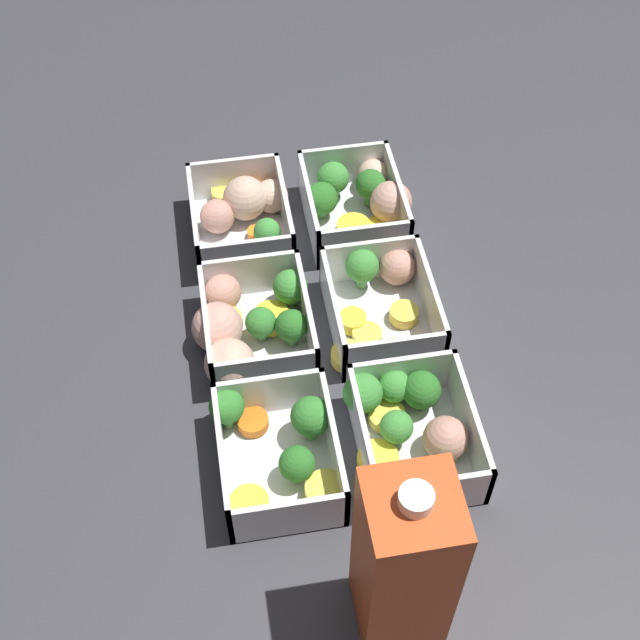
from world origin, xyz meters
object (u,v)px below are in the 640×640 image
object	(u,v)px
container_near_left	(244,211)
container_far_center	(381,303)
juice_carton	(404,562)
container_far_left	(360,201)
container_far_right	(411,428)
container_near_center	(246,327)
container_near_right	(281,450)

from	to	relation	value
container_near_left	container_far_center	distance (m)	0.19
container_far_center	juice_carton	distance (m)	0.32
container_near_left	container_far_left	bearing A→B (deg)	87.30
container_far_center	container_far_right	size ratio (longest dim) A/B	1.11
container_near_center	juice_carton	bearing A→B (deg)	16.64
container_near_center	container_far_right	size ratio (longest dim) A/B	1.14
container_near_center	juice_carton	world-z (taller)	juice_carton
container_near_left	container_far_center	size ratio (longest dim) A/B	0.95
container_far_right	container_near_left	bearing A→B (deg)	-158.86
container_far_center	container_far_right	xyz separation A→B (m)	(0.15, -0.00, 0.00)
container_near_center	container_far_right	bearing A→B (deg)	44.00
container_near_left	juice_carton	world-z (taller)	juice_carton
container_near_left	container_near_right	distance (m)	0.31
container_near_right	juice_carton	xyz separation A→B (m)	(0.15, 0.07, 0.07)
juice_carton	container_near_left	bearing A→B (deg)	-171.27
container_far_right	juice_carton	size ratio (longest dim) A/B	0.67
container_near_right	container_far_right	distance (m)	0.12
container_near_left	container_near_right	xyz separation A→B (m)	(0.31, -0.00, 0.00)
container_near_center	container_near_right	size ratio (longest dim) A/B	1.14
container_near_left	container_far_center	xyz separation A→B (m)	(0.15, 0.12, -0.00)
container_near_right	container_far_right	xyz separation A→B (m)	(-0.00, 0.12, 0.00)
container_far_right	container_far_center	bearing A→B (deg)	178.34
container_near_center	container_far_center	bearing A→B (deg)	94.95
juice_carton	container_far_right	bearing A→B (deg)	162.92
juice_carton	container_near_center	bearing A→B (deg)	-163.36
container_near_left	container_far_left	xyz separation A→B (m)	(0.01, 0.13, 0.00)
container_near_center	container_far_right	distance (m)	0.19
container_near_left	container_far_right	xyz separation A→B (m)	(0.30, 0.12, 0.00)
container_near_right	container_near_left	bearing A→B (deg)	179.49
container_near_center	container_near_right	bearing A→B (deg)	5.90
container_far_left	juice_carton	distance (m)	0.46
container_near_right	container_far_left	size ratio (longest dim) A/B	0.94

